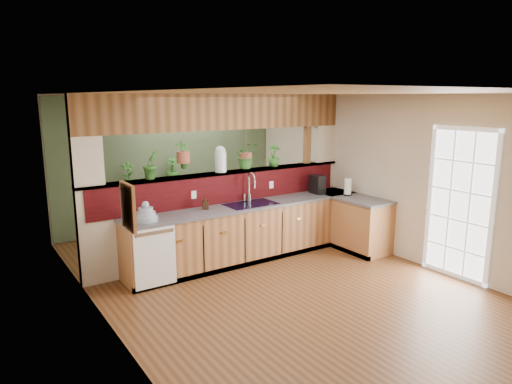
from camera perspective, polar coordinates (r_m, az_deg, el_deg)
ground at (r=6.57m, az=2.24°, el=-11.08°), size 4.60×7.00×0.01m
ceiling at (r=6.06m, az=2.44°, el=12.23°), size 4.60×7.00×0.01m
wall_back at (r=9.20m, az=-10.66°, el=3.75°), size 4.60×0.02×2.60m
wall_left at (r=5.20m, az=-18.60°, el=-2.77°), size 0.02×7.00×2.60m
wall_right at (r=7.75m, az=16.22°, el=2.00°), size 0.02×7.00×2.60m
pass_through_partition at (r=7.33m, az=-3.71°, el=1.05°), size 4.60×0.21×2.60m
pass_through_ledge at (r=7.29m, az=-3.94°, el=2.41°), size 4.60×0.21×0.04m
header_beam at (r=7.19m, az=-4.05°, el=9.94°), size 4.60×0.15×0.55m
sage_backwall at (r=9.18m, az=-10.61°, el=3.73°), size 4.55×0.02×2.55m
countertop at (r=7.55m, az=3.53°, el=-4.42°), size 4.14×1.52×0.90m
dishwasher at (r=6.29m, az=-12.48°, el=-7.97°), size 0.58×0.03×0.82m
navy_sink at (r=7.21m, az=-0.66°, el=-2.11°), size 0.82×0.50×0.18m
french_door at (r=7.02m, az=24.05°, el=-1.61°), size 0.06×1.02×2.16m
framed_print at (r=4.40m, az=-15.67°, el=-1.81°), size 0.04×0.35×0.45m
faucet at (r=7.31m, az=-0.72°, el=0.78°), size 0.21×0.21×0.48m
dish_stack at (r=6.37m, az=-13.60°, el=-2.79°), size 0.32×0.32×0.28m
soap_dispenser at (r=6.88m, az=-6.35°, el=-1.36°), size 0.11×0.11×0.19m
coffee_maker at (r=8.02m, az=7.72°, el=0.85°), size 0.17×0.29×0.32m
paper_towel at (r=7.96m, az=11.40°, el=0.60°), size 0.15×0.15×0.31m
glass_jar at (r=7.22m, az=-4.45°, el=4.13°), size 0.19×0.19×0.41m
ledge_plant_left at (r=6.73m, az=-13.01°, el=3.40°), size 0.28×0.25×0.43m
ledge_plant_right at (r=7.78m, az=2.24°, el=4.56°), size 0.25×0.25×0.37m
hanging_plant_a at (r=6.90m, az=-9.13°, el=5.73°), size 0.24×0.20×0.55m
hanging_plant_b at (r=7.44m, az=-1.25°, el=5.96°), size 0.44×0.41×0.56m
shelving_console at (r=8.95m, az=-12.53°, el=-1.77°), size 1.40×0.43×0.93m
shelf_plant_a at (r=8.66m, az=-15.70°, el=2.23°), size 0.26×0.21×0.44m
shelf_plant_b at (r=8.96m, az=-10.43°, el=2.79°), size 0.30×0.30×0.44m
floor_plant at (r=8.93m, az=-3.80°, el=-2.43°), size 0.83×0.79×0.73m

